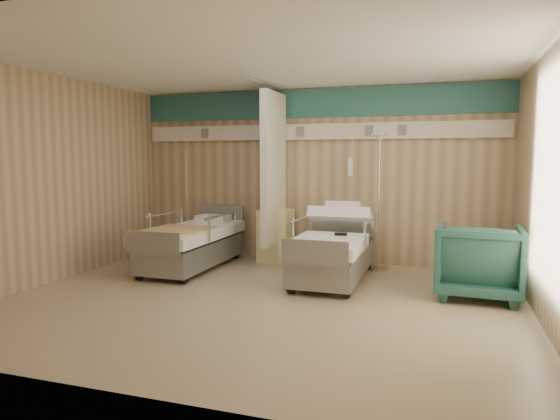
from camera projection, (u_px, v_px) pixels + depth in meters
The scene contains 13 objects.
ground at pixel (260, 301), 5.90m from camera, with size 6.00×5.00×0.00m, color tan.
room_walls at pixel (265, 143), 5.95m from camera, with size 6.04×5.04×2.82m.
bed_right at pixel (333, 257), 6.91m from camera, with size 1.00×2.16×0.63m, color white, non-canonical shape.
bed_left at pixel (192, 248), 7.59m from camera, with size 1.00×2.16×0.63m, color white, non-canonical shape.
bedside_cabinet at pixel (276, 236), 8.10m from camera, with size 0.50×0.48×0.85m, color #F2E597.
visitor_armchair at pixel (479, 261), 6.01m from camera, with size 0.96×0.99×0.90m, color #1F4E49.
waffle_blanket at pixel (480, 221), 5.95m from camera, with size 0.56×0.49×0.06m, color silver.
iv_stand_right at pixel (377, 242), 7.50m from camera, with size 0.36×0.36×2.04m.
iv_stand_left at pixel (188, 235), 8.46m from camera, with size 0.33×0.33×1.83m.
call_remote at pixel (341, 234), 6.79m from camera, with size 0.17×0.07×0.04m, color black.
tan_blanket at pixel (174, 231), 7.13m from camera, with size 0.82×1.03×0.04m, color tan.
toiletry_bag at pixel (274, 206), 7.99m from camera, with size 0.22×0.14×0.12m, color black.
white_cup at pixel (268, 205), 8.12m from camera, with size 0.09×0.09×0.14m, color white.
Camera 1 is at (2.02, -5.39, 1.69)m, focal length 32.00 mm.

